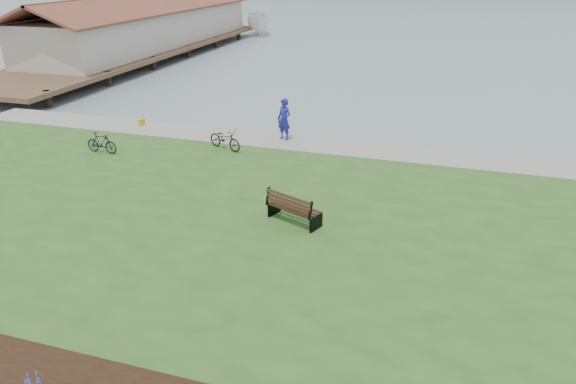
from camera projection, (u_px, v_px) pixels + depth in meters
name	position (u px, v px, depth m)	size (l,w,h in m)	color
ground	(248.00, 218.00, 17.36)	(600.00, 600.00, 0.00)	slate
lawn	(224.00, 241.00, 15.53)	(34.00, 20.00, 0.40)	#28541D
shoreline_path	(303.00, 143.00, 23.20)	(34.00, 2.20, 0.03)	gray
pier_pavilion	(148.00, 26.00, 45.57)	(8.00, 36.00, 5.40)	#4C3826
park_bench	(292.00, 208.00, 15.98)	(1.88, 1.31, 1.08)	#311D13
person	(284.00, 116.00, 23.20)	(0.82, 0.57, 2.27)	navy
bicycle_a	(225.00, 139.00, 22.33)	(1.80, 0.63, 0.94)	black
bicycle_b	(101.00, 143.00, 21.90)	(1.50, 0.43, 0.90)	black
sailboat	(258.00, 35.00, 60.24)	(10.95, 11.14, 28.86)	silver
pannier	(141.00, 122.00, 25.65)	(0.20, 0.32, 0.34)	gold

